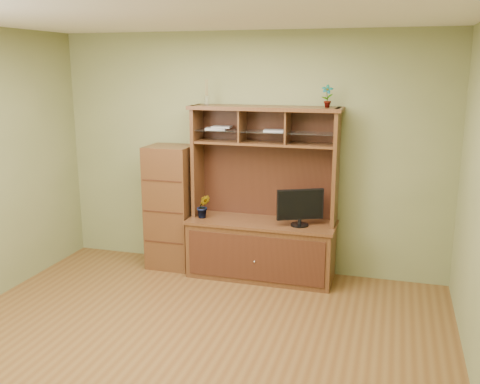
% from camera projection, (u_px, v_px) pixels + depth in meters
% --- Properties ---
extents(room, '(4.54, 4.04, 2.74)m').
position_uv_depth(room, '(182.00, 192.00, 4.22)').
color(room, brown).
rests_on(room, ground).
extents(media_hutch, '(1.66, 0.61, 1.90)m').
position_uv_depth(media_hutch, '(262.00, 231.00, 5.96)').
color(media_hutch, '#402312').
rests_on(media_hutch, room).
extents(monitor, '(0.47, 0.25, 0.40)m').
position_uv_depth(monitor, '(300.00, 207.00, 5.68)').
color(monitor, black).
rests_on(monitor, media_hutch).
extents(orchid_plant, '(0.18, 0.16, 0.27)m').
position_uv_depth(orchid_plant, '(203.00, 206.00, 6.00)').
color(orchid_plant, '#26581E').
rests_on(orchid_plant, media_hutch).
extents(top_plant, '(0.13, 0.09, 0.24)m').
position_uv_depth(top_plant, '(327.00, 96.00, 5.50)').
color(top_plant, '#306122').
rests_on(top_plant, media_hutch).
extents(reed_diffuser, '(0.06, 0.06, 0.28)m').
position_uv_depth(reed_diffuser, '(207.00, 95.00, 5.87)').
color(reed_diffuser, silver).
rests_on(reed_diffuser, media_hutch).
extents(magazines, '(0.90, 0.21, 0.04)m').
position_uv_depth(magazines, '(236.00, 129.00, 5.86)').
color(magazines, '#A9A9AD').
rests_on(magazines, media_hutch).
extents(side_cabinet, '(0.51, 0.47, 1.44)m').
position_uv_depth(side_cabinet, '(171.00, 207.00, 6.23)').
color(side_cabinet, '#402312').
rests_on(side_cabinet, room).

